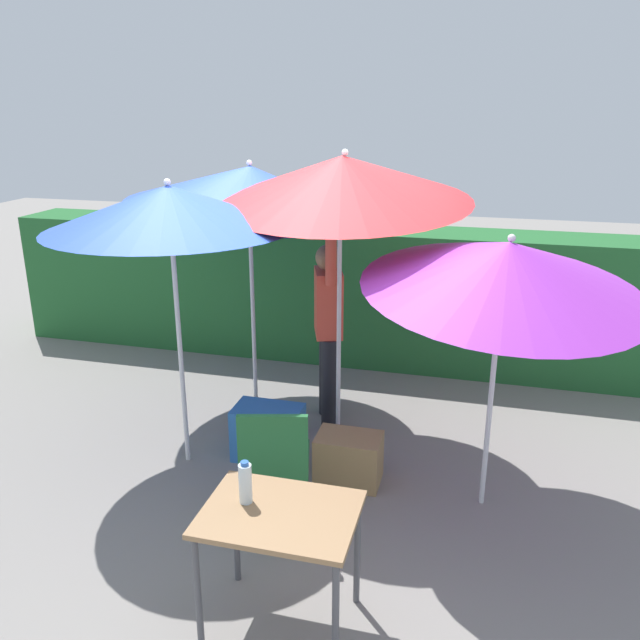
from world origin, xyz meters
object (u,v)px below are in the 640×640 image
Objects in this scene: folding_table at (280,526)px; bottle_water at (245,483)px; person_vendor at (328,321)px; umbrella_yellow at (506,266)px; umbrella_orange at (169,208)px; umbrella_rainbow at (249,188)px; crate_cardboard at (349,459)px; umbrella_navy at (343,179)px; chair_plastic at (275,459)px; cooler_box at (268,433)px.

bottle_water is (-0.20, 0.04, 0.20)m from folding_table.
umbrella_yellow is at bearing -33.97° from person_vendor.
bottle_water is (1.05, -1.40, -1.17)m from umbrella_orange.
bottle_water is at bearing -53.00° from umbrella_orange.
umbrella_rainbow is 2.84m from bottle_water.
crate_cardboard is (-0.99, 0.02, -1.54)m from umbrella_yellow.
umbrella_navy is at bearing -58.59° from person_vendor.
umbrella_navy is 2.44m from bottle_water.
chair_plastic is (0.75, -1.67, -1.51)m from umbrella_rainbow.
person_vendor is at bearing 93.32° from bottle_water.
umbrella_navy reaches higher than cooler_box.
umbrella_rainbow is at bearing 78.82° from umbrella_orange.
cooler_box is 2.23× the size of bottle_water.
cooler_box reaches higher than crate_cardboard.
chair_plastic reaches higher than cooler_box.
umbrella_navy is 1.27m from person_vendor.
umbrella_rainbow is 3.03m from folding_table.
folding_table is (-0.05, -1.46, 0.44)m from crate_cardboard.
chair_plastic is 0.87m from folding_table.
bottle_water reaches higher than chair_plastic.
cooler_box is 0.67× the size of folding_table.
umbrella_yellow is 4.27× the size of crate_cardboard.
umbrella_yellow is 1.43m from umbrella_navy.
umbrella_orange is 1.28m from umbrella_navy.
crate_cardboard is 1.58m from bottle_water.
umbrella_orange is (-0.21, -1.04, -0.02)m from umbrella_rainbow.
umbrella_rainbow is 9.59× the size of bottle_water.
umbrella_navy reaches higher than person_vendor.
chair_plastic is (-0.14, -1.28, -1.65)m from umbrella_navy.
umbrella_orange reaches higher than folding_table.
person_vendor is 1.62m from chair_plastic.
person_vendor is at bearing 121.41° from umbrella_navy.
umbrella_navy reaches higher than crate_cardboard.
crate_cardboard is (0.21, -0.62, -1.97)m from umbrella_navy.
umbrella_rainbow is 1.30m from person_vendor.
umbrella_orange is 2.76× the size of folding_table.
umbrella_navy reaches higher than folding_table.
bottle_water is at bearing -91.11° from umbrella_navy.
bottle_water is at bearing -131.57° from umbrella_yellow.
umbrella_orange reaches higher than cooler_box.
cooler_box is at bearing -112.81° from person_vendor.
bottle_water is (-1.24, -1.40, -0.90)m from umbrella_yellow.
cooler_box is 1.81m from folding_table.
umbrella_yellow reaches higher than bottle_water.
person_vendor reaches higher than chair_plastic.
bottle_water is at bearing -99.97° from crate_cardboard.
umbrella_rainbow reaches higher than person_vendor.
bottle_water is (-0.25, -1.42, 0.64)m from crate_cardboard.
bottle_water is (0.10, -0.77, 0.32)m from chair_plastic.
bottle_water is (0.85, -2.44, -1.19)m from umbrella_rainbow.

